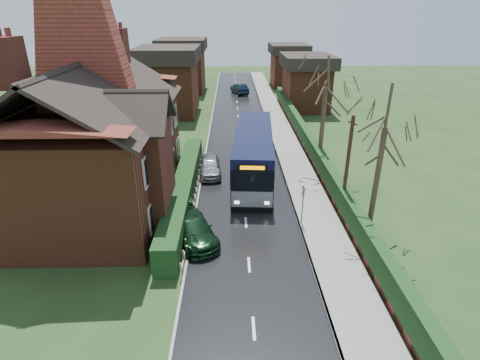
{
  "coord_description": "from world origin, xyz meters",
  "views": [
    {
      "loc": [
        -0.79,
        -16.86,
        11.29
      ],
      "look_at": [
        -0.3,
        4.1,
        1.8
      ],
      "focal_mm": 28.0,
      "sensor_mm": 36.0,
      "label": 1
    }
  ],
  "objects_px": {
    "brick_house": "(99,138)",
    "bus_stop_sign": "(303,199)",
    "bus": "(253,154)",
    "car_silver": "(210,166)",
    "telegraph_pole": "(347,167)",
    "car_green": "(193,228)"
  },
  "relations": [
    {
      "from": "brick_house",
      "to": "bus",
      "type": "xyz_separation_m",
      "value": [
        9.53,
        4.02,
        -2.65
      ]
    },
    {
      "from": "brick_house",
      "to": "bus_stop_sign",
      "type": "xyz_separation_m",
      "value": [
        11.93,
        -3.03,
        -2.72
      ]
    },
    {
      "from": "car_green",
      "to": "telegraph_pole",
      "type": "xyz_separation_m",
      "value": [
        8.7,
        2.34,
        2.47
      ]
    },
    {
      "from": "bus_stop_sign",
      "to": "brick_house",
      "type": "bearing_deg",
      "value": 154.36
    },
    {
      "from": "bus",
      "to": "bus_stop_sign",
      "type": "relative_size",
      "value": 4.62
    },
    {
      "from": "bus",
      "to": "car_green",
      "type": "distance_m",
      "value": 9.22
    },
    {
      "from": "brick_house",
      "to": "telegraph_pole",
      "type": "relative_size",
      "value": 2.36
    },
    {
      "from": "car_green",
      "to": "bus_stop_sign",
      "type": "bearing_deg",
      "value": -9.36
    },
    {
      "from": "car_green",
      "to": "brick_house",
      "type": "bearing_deg",
      "value": 121.65
    },
    {
      "from": "car_silver",
      "to": "telegraph_pole",
      "type": "height_order",
      "value": "telegraph_pole"
    },
    {
      "from": "brick_house",
      "to": "telegraph_pole",
      "type": "xyz_separation_m",
      "value": [
        14.53,
        -2.02,
        -1.25
      ]
    },
    {
      "from": "brick_house",
      "to": "bus_stop_sign",
      "type": "bearing_deg",
      "value": -14.25
    },
    {
      "from": "brick_house",
      "to": "car_silver",
      "type": "relative_size",
      "value": 3.65
    },
    {
      "from": "car_silver",
      "to": "bus",
      "type": "bearing_deg",
      "value": -12.58
    },
    {
      "from": "bus_stop_sign",
      "to": "car_green",
      "type": "bearing_deg",
      "value": -179.15
    },
    {
      "from": "telegraph_pole",
      "to": "car_silver",
      "type": "bearing_deg",
      "value": 123.71
    },
    {
      "from": "bus",
      "to": "car_silver",
      "type": "bearing_deg",
      "value": 176.08
    },
    {
      "from": "car_green",
      "to": "bus",
      "type": "bearing_deg",
      "value": 44.58
    },
    {
      "from": "car_silver",
      "to": "telegraph_pole",
      "type": "bearing_deg",
      "value": -42.84
    },
    {
      "from": "bus",
      "to": "car_green",
      "type": "height_order",
      "value": "bus"
    },
    {
      "from": "bus_stop_sign",
      "to": "telegraph_pole",
      "type": "relative_size",
      "value": 0.41
    },
    {
      "from": "brick_house",
      "to": "car_silver",
      "type": "height_order",
      "value": "brick_house"
    }
  ]
}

